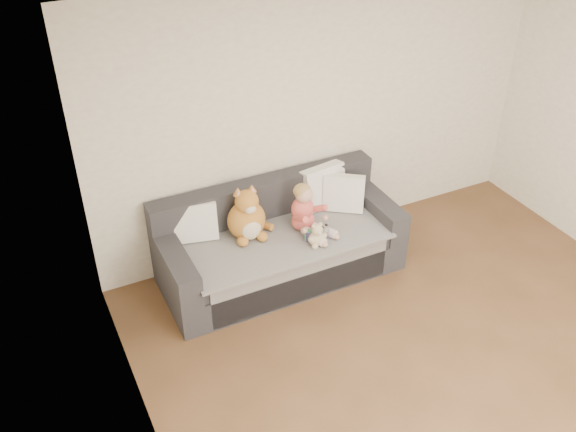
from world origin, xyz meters
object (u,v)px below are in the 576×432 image
(sofa, at_px, (279,245))
(teddy_bear, at_px, (317,236))
(toddler, at_px, (306,212))
(plush_cat, at_px, (247,217))
(sippy_cup, at_px, (309,234))

(sofa, distance_m, teddy_bear, 0.48)
(sofa, height_order, toddler, toddler)
(plush_cat, relative_size, sippy_cup, 4.23)
(plush_cat, xyz_separation_m, teddy_bear, (0.49, -0.40, -0.10))
(sofa, xyz_separation_m, toddler, (0.23, -0.09, 0.36))
(plush_cat, distance_m, sippy_cup, 0.57)
(plush_cat, height_order, teddy_bear, plush_cat)
(toddler, bearing_deg, teddy_bear, -114.39)
(teddy_bear, bearing_deg, sofa, 120.24)
(sippy_cup, bearing_deg, plush_cat, 146.29)
(teddy_bear, relative_size, sippy_cup, 1.84)
(teddy_bear, bearing_deg, sippy_cup, 105.51)
(toddler, relative_size, teddy_bear, 2.05)
(sofa, bearing_deg, teddy_bear, -58.94)
(toddler, height_order, sippy_cup, toddler)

